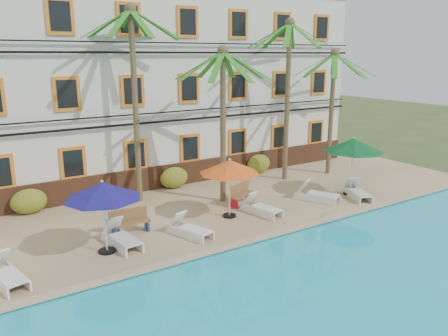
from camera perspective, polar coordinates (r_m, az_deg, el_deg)
ground at (r=17.18m, az=2.36°, el=-9.11°), size 100.00×100.00×0.00m
pool_deck at (r=21.14m, az=-5.42°, el=-4.17°), size 30.00×12.00×0.25m
swimming_pool at (r=12.75m, az=21.72°, el=-18.81°), size 26.00×12.00×0.20m
pool_coping at (r=16.40m, az=4.19°, el=-9.27°), size 30.00×0.35×0.06m
hotel_building at (r=24.62m, az=-11.14°, el=10.77°), size 25.40×6.44×10.22m
palm_b at (r=19.88m, az=-11.67°, el=11.21°), size 4.36×4.36×8.78m
palm_c at (r=19.61m, az=-0.14°, el=8.56°), size 4.36×4.36×7.06m
palm_d at (r=23.45m, az=8.36°, el=11.41°), size 4.36×4.36×8.47m
palm_e at (r=25.23m, az=13.98°, el=9.39°), size 4.36×4.36×6.98m
shrub_left at (r=20.55m, az=-24.14°, el=-4.00°), size 1.50×0.90×1.10m
shrub_mid at (r=22.46m, az=-6.55°, el=-1.27°), size 1.50×0.90×1.10m
shrub_right at (r=25.20m, az=4.54°, el=0.54°), size 1.50×0.90×1.10m
umbrella_blue at (r=15.18m, az=-15.57°, el=-2.89°), size 2.61×2.61×2.61m
umbrella_red at (r=17.94m, az=0.74°, el=0.12°), size 2.54×2.54×2.54m
umbrella_green at (r=21.77m, az=16.57°, el=2.84°), size 2.87×2.87×2.86m
lounger_a at (r=14.92m, az=-26.55°, el=-12.28°), size 1.09×2.03×0.91m
lounger_b at (r=16.25m, az=-13.29°, el=-8.82°), size 0.94×2.05×0.94m
lounger_c at (r=16.67m, az=-4.53°, el=-7.92°), size 1.22×1.96×0.87m
lounger_d at (r=18.90m, az=4.84°, el=-5.14°), size 1.06×1.98×0.89m
lounger_e at (r=20.95m, az=12.01°, el=-3.36°), size 1.50×2.12×0.95m
lounger_f at (r=21.85m, az=16.99°, el=-2.99°), size 1.36×2.01×0.89m
bench_left at (r=17.25m, az=-12.20°, el=-6.76°), size 1.53×0.59×0.93m
bench_right at (r=20.06m, az=2.16°, el=-3.36°), size 1.57×0.96×0.93m
pool_ladder at (r=18.67m, az=13.68°, el=-6.72°), size 0.54×0.74×0.74m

